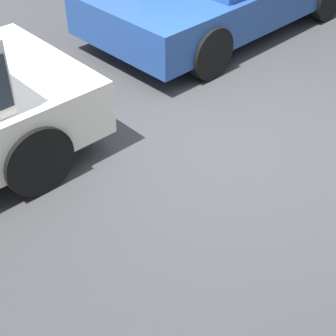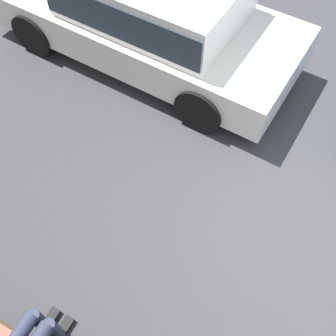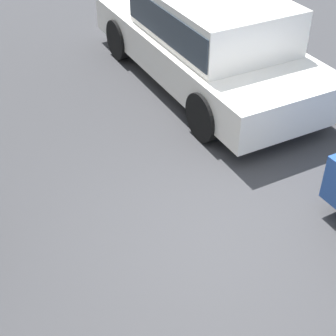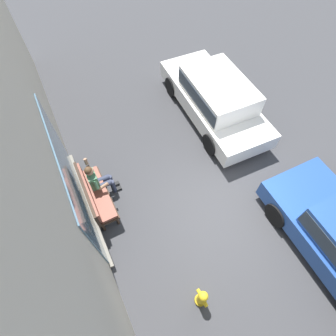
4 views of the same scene
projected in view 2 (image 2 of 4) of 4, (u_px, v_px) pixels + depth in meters
ground_plane at (306, 230)px, 4.97m from camera, size 60.00×60.00×0.00m
parked_car_mid at (148, 10)px, 5.91m from camera, size 4.69×2.08×1.48m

